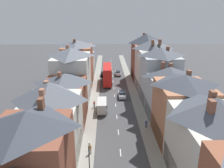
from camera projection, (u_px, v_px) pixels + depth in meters
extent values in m
cube|color=gray|center=(95.00, 93.00, 58.10)|extent=(2.20, 104.00, 0.14)
cube|color=gray|center=(133.00, 92.00, 58.35)|extent=(2.20, 104.00, 0.14)
cube|color=silver|center=(121.00, 153.00, 33.58)|extent=(0.14, 1.80, 0.01)
cube|color=silver|center=(118.00, 132.00, 39.28)|extent=(0.14, 1.80, 0.01)
cube|color=silver|center=(117.00, 117.00, 44.97)|extent=(0.14, 1.80, 0.01)
cube|color=silver|center=(116.00, 105.00, 50.66)|extent=(0.14, 1.80, 0.01)
cube|color=silver|center=(115.00, 96.00, 56.35)|extent=(0.14, 1.80, 0.01)
cube|color=silver|center=(114.00, 88.00, 62.04)|extent=(0.14, 1.80, 0.01)
cube|color=silver|center=(113.00, 81.00, 67.73)|extent=(0.14, 1.80, 0.01)
cube|color=silver|center=(113.00, 76.00, 73.42)|extent=(0.14, 1.80, 0.01)
cube|color=silver|center=(112.00, 71.00, 79.11)|extent=(0.14, 1.80, 0.01)
cube|color=silver|center=(112.00, 67.00, 84.81)|extent=(0.14, 1.80, 0.01)
cube|color=silver|center=(111.00, 64.00, 90.50)|extent=(0.14, 1.80, 0.01)
cube|color=silver|center=(111.00, 61.00, 96.19)|extent=(0.14, 1.80, 0.01)
cube|color=silver|center=(111.00, 58.00, 101.88)|extent=(0.14, 1.80, 0.01)
cube|color=brown|center=(33.00, 165.00, 23.83)|extent=(8.00, 8.43, 9.44)
pyramid|color=#383D47|center=(27.00, 119.00, 22.07)|extent=(8.00, 8.43, 1.73)
cube|color=brown|center=(41.00, 104.00, 24.20)|extent=(0.60, 0.90, 1.28)
cube|color=beige|center=(53.00, 127.00, 32.65)|extent=(8.00, 9.85, 8.49)
cube|color=olive|center=(80.00, 142.00, 33.59)|extent=(0.12, 9.07, 3.20)
pyramid|color=#565B66|center=(49.00, 91.00, 30.87)|extent=(8.00, 9.85, 2.81)
cube|color=#99664C|center=(42.00, 94.00, 28.30)|extent=(0.60, 0.90, 1.24)
cube|color=#99664C|center=(46.00, 85.00, 31.53)|extent=(0.60, 0.90, 1.28)
cube|color=brown|center=(65.00, 102.00, 42.30)|extent=(8.00, 10.30, 7.94)
cube|color=navy|center=(86.00, 113.00, 43.15)|extent=(0.12, 9.48, 3.20)
pyramid|color=#474C56|center=(63.00, 78.00, 40.79)|extent=(8.00, 10.30, 1.63)
cube|color=brown|center=(59.00, 76.00, 39.91)|extent=(0.60, 0.90, 1.41)
cube|color=silver|center=(73.00, 78.00, 52.26)|extent=(8.00, 11.71, 10.98)
cube|color=maroon|center=(90.00, 93.00, 53.59)|extent=(0.12, 10.77, 3.20)
pyramid|color=#565B66|center=(71.00, 52.00, 50.25)|extent=(8.00, 11.71, 1.80)
cube|color=#99664C|center=(67.00, 48.00, 51.14)|extent=(0.60, 0.90, 1.37)
cube|color=#A36042|center=(78.00, 66.00, 62.52)|extent=(8.00, 10.10, 11.52)
cube|color=maroon|center=(92.00, 80.00, 63.93)|extent=(0.12, 9.30, 3.20)
pyramid|color=#565B66|center=(77.00, 43.00, 60.43)|extent=(8.00, 10.10, 1.69)
cube|color=brown|center=(74.00, 41.00, 59.17)|extent=(0.60, 0.90, 1.19)
cube|color=beige|center=(82.00, 65.00, 72.32)|extent=(8.00, 9.25, 7.57)
cube|color=#1E5133|center=(94.00, 71.00, 73.11)|extent=(0.12, 8.51, 3.20)
pyramid|color=#383D47|center=(81.00, 51.00, 70.84)|extent=(8.00, 9.25, 1.82)
cube|color=brown|center=(77.00, 50.00, 69.81)|extent=(0.60, 0.90, 1.05)
cube|color=brown|center=(79.00, 50.00, 69.42)|extent=(0.60, 0.90, 0.92)
cube|color=beige|center=(210.00, 152.00, 26.09)|extent=(8.00, 11.10, 9.29)
pyramid|color=#474C56|center=(217.00, 108.00, 24.25)|extent=(8.00, 11.10, 2.37)
cube|color=brown|center=(212.00, 97.00, 25.09)|extent=(0.60, 0.90, 1.56)
cube|color=brown|center=(211.00, 107.00, 22.77)|extent=(0.60, 0.90, 1.47)
cube|color=#B2704C|center=(182.00, 113.00, 35.71)|extent=(8.00, 9.34, 9.74)
cube|color=olive|center=(156.00, 131.00, 36.65)|extent=(0.12, 8.59, 3.20)
pyramid|color=#383D47|center=(185.00, 80.00, 33.92)|extent=(8.00, 9.34, 1.64)
cube|color=brown|center=(189.00, 73.00, 35.92)|extent=(0.60, 0.90, 0.93)
cube|color=#ADB2B7|center=(168.00, 97.00, 43.65)|extent=(8.00, 7.07, 8.75)
cube|color=#1E5133|center=(148.00, 110.00, 44.43)|extent=(0.12, 6.50, 3.20)
pyramid|color=#474C56|center=(170.00, 71.00, 41.98)|extent=(8.00, 7.07, 1.87)
cube|color=brown|center=(171.00, 66.00, 43.14)|extent=(0.60, 0.90, 1.32)
cube|color=brown|center=(163.00, 66.00, 43.55)|extent=(0.60, 0.90, 1.43)
cube|color=#ADB2B7|center=(159.00, 80.00, 50.63)|extent=(8.00, 8.49, 11.26)
cube|color=#1E5133|center=(142.00, 96.00, 51.81)|extent=(0.12, 7.81, 3.20)
pyramid|color=#474C56|center=(161.00, 52.00, 48.57)|extent=(8.00, 8.49, 1.78)
cube|color=brown|center=(168.00, 49.00, 48.53)|extent=(0.60, 0.90, 1.10)
cube|color=beige|center=(151.00, 69.00, 59.36)|extent=(8.00, 9.94, 11.34)
cube|color=black|center=(137.00, 84.00, 60.55)|extent=(0.12, 9.15, 3.20)
pyramid|color=#565B66|center=(153.00, 44.00, 57.17)|extent=(8.00, 9.94, 2.51)
cube|color=brown|center=(153.00, 43.00, 54.29)|extent=(0.60, 0.90, 1.32)
cube|color=brown|center=(160.00, 42.00, 54.55)|extent=(0.60, 0.90, 1.46)
cube|color=brown|center=(145.00, 61.00, 68.76)|extent=(8.00, 9.89, 11.36)
cube|color=black|center=(132.00, 74.00, 69.95)|extent=(0.12, 9.10, 3.20)
pyramid|color=#383D47|center=(146.00, 38.00, 66.50)|extent=(8.00, 9.89, 3.00)
cube|color=brown|center=(144.00, 35.00, 68.18)|extent=(0.60, 0.90, 1.47)
cube|color=red|center=(107.00, 78.00, 65.78)|extent=(2.44, 10.80, 2.50)
cube|color=red|center=(107.00, 70.00, 65.02)|extent=(2.44, 10.58, 2.30)
cube|color=red|center=(107.00, 66.00, 64.64)|extent=(2.39, 10.37, 0.10)
cube|color=#28333D|center=(107.00, 72.00, 70.79)|extent=(2.20, 0.10, 1.20)
cube|color=#28333D|center=(107.00, 66.00, 70.07)|extent=(2.20, 0.10, 1.10)
cube|color=#28333D|center=(103.00, 77.00, 65.67)|extent=(0.06, 9.18, 0.90)
cube|color=#28333D|center=(103.00, 70.00, 64.96)|extent=(0.06, 9.18, 0.90)
cube|color=yellow|center=(107.00, 63.00, 69.81)|extent=(1.34, 0.08, 0.32)
cylinder|color=black|center=(104.00, 78.00, 69.29)|extent=(0.30, 1.00, 1.00)
cylinder|color=black|center=(111.00, 78.00, 69.35)|extent=(0.30, 1.00, 1.00)
cylinder|color=black|center=(103.00, 85.00, 63.29)|extent=(0.30, 1.00, 1.00)
cylinder|color=black|center=(112.00, 85.00, 63.36)|extent=(0.30, 1.00, 1.00)
cube|color=silver|center=(118.00, 73.00, 74.09)|extent=(1.70, 4.06, 0.77)
cube|color=#28333D|center=(118.00, 72.00, 73.68)|extent=(1.46, 2.03, 0.60)
cylinder|color=black|center=(115.00, 73.00, 75.38)|extent=(0.20, 0.62, 0.62)
cylinder|color=black|center=(120.00, 73.00, 75.42)|extent=(0.20, 0.62, 0.62)
cylinder|color=black|center=(115.00, 75.00, 72.99)|extent=(0.20, 0.62, 0.62)
cylinder|color=black|center=(121.00, 75.00, 73.04)|extent=(0.20, 0.62, 0.62)
cube|color=silver|center=(122.00, 95.00, 55.03)|extent=(1.70, 4.33, 0.79)
cube|color=#28333D|center=(122.00, 92.00, 54.61)|extent=(1.46, 2.16, 0.60)
cylinder|color=black|center=(118.00, 94.00, 56.41)|extent=(0.20, 0.62, 0.62)
cylinder|color=black|center=(125.00, 94.00, 56.45)|extent=(0.20, 0.62, 0.62)
cylinder|color=black|center=(119.00, 98.00, 53.86)|extent=(0.20, 0.62, 0.62)
cylinder|color=black|center=(126.00, 98.00, 53.91)|extent=(0.20, 0.62, 0.62)
cube|color=black|center=(103.00, 74.00, 73.37)|extent=(1.70, 4.04, 0.73)
cube|color=#28333D|center=(103.00, 72.00, 72.97)|extent=(1.46, 2.02, 0.60)
cylinder|color=black|center=(101.00, 74.00, 74.65)|extent=(0.20, 0.62, 0.62)
cylinder|color=black|center=(106.00, 74.00, 74.69)|extent=(0.20, 0.62, 0.62)
cylinder|color=black|center=(101.00, 76.00, 72.28)|extent=(0.20, 0.62, 0.62)
cylinder|color=black|center=(106.00, 76.00, 72.32)|extent=(0.20, 0.62, 0.62)
cube|color=silver|center=(102.00, 105.00, 47.15)|extent=(1.96, 5.20, 2.10)
cube|color=#28333D|center=(102.00, 100.00, 49.47)|extent=(1.76, 0.10, 0.90)
cylinder|color=black|center=(98.00, 107.00, 48.92)|extent=(0.24, 0.72, 0.72)
cylinder|color=black|center=(106.00, 107.00, 48.97)|extent=(0.24, 0.72, 0.72)
cylinder|color=black|center=(97.00, 113.00, 45.96)|extent=(0.24, 0.72, 0.72)
cylinder|color=black|center=(107.00, 113.00, 46.01)|extent=(0.24, 0.72, 0.72)
cylinder|color=gray|center=(90.00, 151.00, 33.03)|extent=(0.14, 0.14, 0.84)
cylinder|color=gray|center=(91.00, 151.00, 33.04)|extent=(0.14, 0.14, 0.84)
cube|color=#A87A38|center=(90.00, 147.00, 32.82)|extent=(0.36, 0.22, 0.54)
sphere|color=tan|center=(90.00, 145.00, 32.69)|extent=(0.22, 0.22, 0.22)
cylinder|color=#3D4256|center=(146.00, 125.00, 40.46)|extent=(0.14, 0.14, 0.84)
cylinder|color=#3D4256|center=(147.00, 125.00, 40.46)|extent=(0.14, 0.14, 0.84)
cube|color=#2D4C9E|center=(146.00, 122.00, 40.24)|extent=(0.36, 0.22, 0.54)
sphere|color=tan|center=(146.00, 120.00, 40.12)|extent=(0.22, 0.22, 0.22)
cylinder|color=#23232D|center=(94.00, 106.00, 48.96)|extent=(0.14, 0.14, 0.84)
cylinder|color=#23232D|center=(95.00, 106.00, 48.97)|extent=(0.14, 0.14, 0.84)
cube|color=red|center=(94.00, 103.00, 48.75)|extent=(0.36, 0.22, 0.54)
sphere|color=beige|center=(94.00, 101.00, 48.62)|extent=(0.22, 0.22, 0.22)
cylinder|color=black|center=(89.00, 165.00, 26.69)|extent=(0.12, 0.12, 5.50)
cylinder|color=black|center=(89.00, 145.00, 26.28)|extent=(0.08, 0.90, 0.08)
cube|color=beige|center=(89.00, 143.00, 26.73)|extent=(0.20, 0.32, 0.20)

